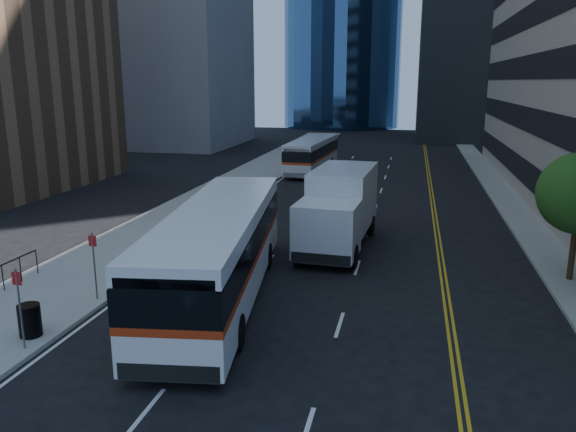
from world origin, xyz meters
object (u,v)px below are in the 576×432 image
Objects in this scene: bus_front at (219,250)px; trash_can at (30,320)px; box_truck at (339,208)px; bus_rear at (312,154)px.

trash_can is (-4.63, -4.58, -1.22)m from bus_front.
bus_front reaches higher than trash_can.
bus_rear is at bearing 106.61° from box_truck.
bus_front is 1.21× the size of bus_rear.
box_truck reaches higher than bus_front.
bus_rear is (-1.92, 30.43, -0.31)m from bus_front.
bus_front is 30.49m from bus_rear.
bus_front is 1.72× the size of box_truck.
box_truck reaches higher than bus_rear.
box_truck is at bearing -73.53° from bus_rear.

